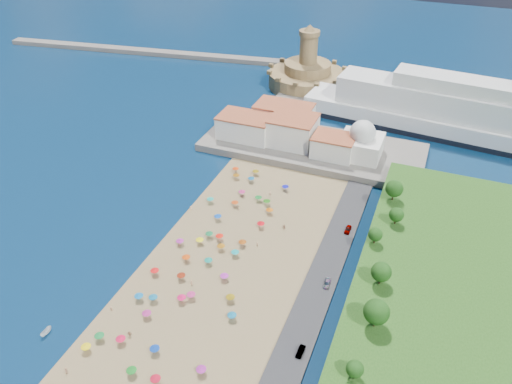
% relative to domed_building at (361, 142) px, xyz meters
% --- Properties ---
extents(ground, '(700.00, 700.00, 0.00)m').
position_rel_domed_building_xyz_m(ground, '(-30.00, -71.00, -8.97)').
color(ground, '#071938').
rests_on(ground, ground).
extents(terrace, '(90.00, 36.00, 3.00)m').
position_rel_domed_building_xyz_m(terrace, '(-20.00, 2.00, -7.47)').
color(terrace, '#59544C').
rests_on(terrace, ground).
extents(jetty, '(18.00, 70.00, 2.40)m').
position_rel_domed_building_xyz_m(jetty, '(-42.00, 37.00, -7.77)').
color(jetty, '#59544C').
rests_on(jetty, ground).
extents(breakwater, '(199.03, 34.77, 2.60)m').
position_rel_domed_building_xyz_m(breakwater, '(-140.00, 82.00, -7.67)').
color(breakwater, '#59544C').
rests_on(breakwater, ground).
extents(waterfront_buildings, '(57.00, 29.00, 11.00)m').
position_rel_domed_building_xyz_m(waterfront_buildings, '(-33.05, 2.64, -1.10)').
color(waterfront_buildings, silver).
rests_on(waterfront_buildings, terrace).
extents(domed_building, '(16.00, 16.00, 15.00)m').
position_rel_domed_building_xyz_m(domed_building, '(0.00, 0.00, 0.00)').
color(domed_building, silver).
rests_on(domed_building, terrace).
extents(fortress, '(40.00, 40.00, 32.40)m').
position_rel_domed_building_xyz_m(fortress, '(-42.00, 67.00, -2.29)').
color(fortress, '#9D824E').
rests_on(fortress, ground).
extents(cruise_ship, '(145.51, 35.63, 31.48)m').
position_rel_domed_building_xyz_m(cruise_ship, '(38.47, 37.66, 0.35)').
color(cruise_ship, black).
rests_on(cruise_ship, ground).
extents(beach_parasols, '(31.79, 115.23, 2.20)m').
position_rel_domed_building_xyz_m(beach_parasols, '(-30.84, -80.47, -6.83)').
color(beach_parasols, gray).
rests_on(beach_parasols, beach).
extents(beachgoers, '(34.51, 98.30, 1.85)m').
position_rel_domed_building_xyz_m(beachgoers, '(-32.39, -71.19, -7.84)').
color(beachgoers, tan).
rests_on(beachgoers, beach).
extents(moored_boats, '(6.47, 25.51, 1.76)m').
position_rel_domed_building_xyz_m(moored_boats, '(-53.92, -128.95, -8.15)').
color(moored_boats, white).
rests_on(moored_boats, ground).
extents(parked_cars, '(1.97, 74.81, 1.45)m').
position_rel_domed_building_xyz_m(parked_cars, '(6.00, -81.85, -7.59)').
color(parked_cars, gray).
rests_on(parked_cars, promenade).
extents(hillside_trees, '(11.15, 104.19, 8.21)m').
position_rel_domed_building_xyz_m(hillside_trees, '(18.86, -77.67, 1.24)').
color(hillside_trees, '#382314').
rests_on(hillside_trees, hillside).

